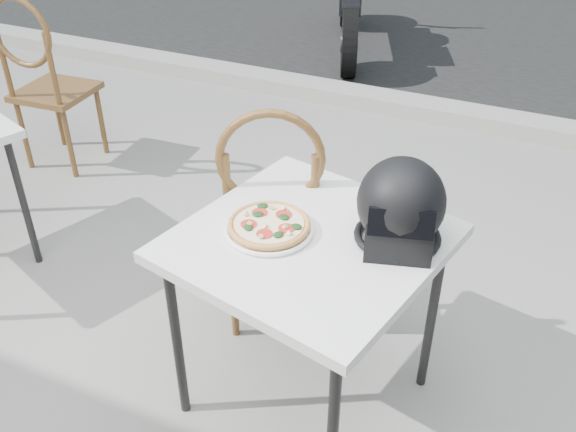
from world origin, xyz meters
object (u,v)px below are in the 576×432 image
at_px(plate, 269,230).
at_px(cafe_chair_main, 272,209).
at_px(pizza, 269,224).
at_px(motorcycle, 349,0).
at_px(helmet, 401,208).
at_px(cafe_table_main, 309,255).
at_px(cafe_chair_side, 43,75).

bearing_deg(plate, cafe_chair_main, 114.39).
relative_size(plate, pizza, 1.13).
xyz_separation_m(plate, motorcycle, (-1.18, 4.13, -0.36)).
distance_m(pizza, helmet, 0.46).
bearing_deg(cafe_table_main, pizza, -170.24).
distance_m(plate, helmet, 0.46).
bearing_deg(cafe_chair_side, pizza, 147.48).
relative_size(plate, cafe_chair_side, 0.36).
distance_m(cafe_chair_main, cafe_chair_side, 2.08).
relative_size(cafe_chair_side, motorcycle, 0.57).
height_order(cafe_table_main, cafe_chair_main, cafe_chair_main).
distance_m(cafe_chair_main, motorcycle, 3.89).
bearing_deg(cafe_chair_side, plate, 147.47).
height_order(cafe_table_main, motorcycle, motorcycle).
bearing_deg(helmet, cafe_chair_main, 141.65).
bearing_deg(cafe_chair_main, plate, 90.72).
distance_m(plate, motorcycle, 4.31).
xyz_separation_m(cafe_chair_main, cafe_chair_side, (-1.93, 0.77, 0.01)).
relative_size(pizza, cafe_chair_side, 0.32).
distance_m(helmet, motorcycle, 4.34).
height_order(cafe_table_main, helmet, helmet).
relative_size(plate, cafe_chair_main, 0.36).
relative_size(cafe_table_main, pizza, 2.80).
height_order(cafe_chair_side, motorcycle, cafe_chair_side).
bearing_deg(pizza, motorcycle, 105.96).
bearing_deg(cafe_table_main, cafe_chair_side, 153.46).
bearing_deg(motorcycle, helmet, -88.87).
bearing_deg(cafe_chair_side, helmet, 154.17).
relative_size(cafe_table_main, cafe_chair_main, 0.89).
height_order(pizza, cafe_chair_main, cafe_chair_main).
xyz_separation_m(cafe_chair_main, motorcycle, (-1.01, 3.75, -0.17)).
bearing_deg(pizza, plate, -122.93).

